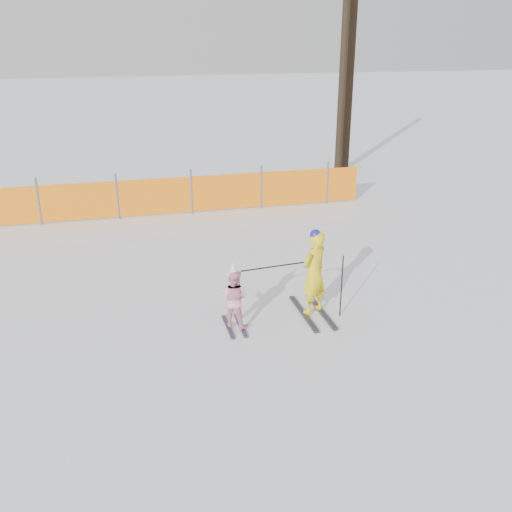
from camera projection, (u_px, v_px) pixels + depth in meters
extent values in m
plane|color=white|center=(263.00, 318.00, 10.13)|extent=(120.00, 120.00, 0.00)
cube|color=black|center=(303.00, 313.00, 10.26)|extent=(0.09, 1.42, 0.04)
cube|color=black|center=(321.00, 311.00, 10.34)|extent=(0.09, 1.42, 0.04)
imported|color=yellow|center=(314.00, 273.00, 10.01)|extent=(0.66, 0.59, 1.52)
sphere|color=navy|center=(315.00, 235.00, 9.75)|extent=(0.20, 0.20, 0.20)
cube|color=black|center=(228.00, 327.00, 9.80)|extent=(0.09, 0.85, 0.03)
cube|color=black|center=(241.00, 325.00, 9.85)|extent=(0.09, 0.85, 0.03)
imported|color=#F9A2BC|center=(234.00, 298.00, 9.63)|extent=(0.63, 0.61, 1.03)
cone|color=silver|center=(233.00, 269.00, 9.43)|extent=(0.19, 0.19, 0.24)
cylinder|color=black|center=(342.00, 286.00, 10.02)|extent=(0.02, 0.02, 1.15)
cylinder|color=black|center=(275.00, 266.00, 9.69)|extent=(1.23, 0.14, 0.02)
cylinder|color=#595960|center=(39.00, 202.00, 14.81)|extent=(0.06, 0.06, 1.25)
cylinder|color=#595960|center=(117.00, 196.00, 15.28)|extent=(0.06, 0.06, 1.25)
cylinder|color=#595960|center=(191.00, 192.00, 15.74)|extent=(0.06, 0.06, 1.25)
cylinder|color=#595960|center=(261.00, 187.00, 16.21)|extent=(0.06, 0.06, 1.25)
cylinder|color=#595960|center=(327.00, 183.00, 16.67)|extent=(0.06, 0.06, 1.25)
cube|color=orange|center=(58.00, 203.00, 14.95)|extent=(16.92, 0.03, 1.00)
cylinder|color=black|center=(349.00, 83.00, 19.90)|extent=(0.32, 0.32, 6.15)
cylinder|color=black|center=(342.00, 85.00, 19.09)|extent=(0.23, 0.23, 6.17)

